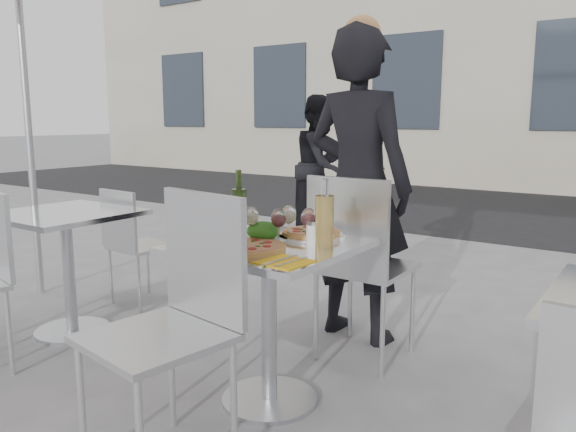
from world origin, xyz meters
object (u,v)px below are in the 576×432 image
Objects in this scene: salad_plate at (263,233)px; side_chair_lfar at (132,238)px; woman_diner at (359,187)px; carafe at (325,219)px; main_table at (269,289)px; chair_far at (357,254)px; napkin_left at (194,243)px; wineglass_white_a at (251,217)px; wineglass_white_b at (289,216)px; wineglass_red_b at (309,219)px; pedestrian_a at (321,165)px; wineglass_red_a at (279,219)px; pizza_far at (311,234)px; chair_near at (179,306)px; pizza_near at (249,247)px; sugar_shaker at (314,233)px; wine_bottle at (239,206)px; side_table_left at (67,246)px; napkin_right at (285,262)px.

side_chair_lfar is at bearing 161.15° from salad_plate.
carafe is (0.29, -0.87, -0.03)m from woman_diner.
main_table is 0.63m from chair_far.
main_table is at bearing 78.94° from chair_far.
salad_plate is at bearing 54.21° from napkin_left.
wineglass_white_b is (0.11, 0.13, 0.00)m from wineglass_white_a.
wineglass_white_b is (0.09, -0.84, -0.04)m from woman_diner.
pedestrian_a is at bearing 120.60° from wineglass_red_b.
wineglass_red_a and wineglass_red_b have the same top height.
chair_near is at bearing -99.12° from pizza_far.
napkin_left is (-0.31, -0.20, -0.11)m from wineglass_red_a.
pedestrian_a is at bearing 120.71° from pizza_far.
carafe is 0.33m from wineglass_white_a.
main_table is 2.45× the size of pizza_near.
carafe is 0.09m from wineglass_red_b.
wineglass_red_b is (1.73, -0.46, 0.37)m from side_chair_lfar.
sugar_shaker is at bearing 39.37° from napkin_left.
carafe is at bearing -41.08° from pizza_far.
napkin_left is at bearing -147.22° from wineglass_red_a.
chair_near reaches higher than salad_plate.
carafe is 1.41× the size of napkin_left.
napkin_left is (-0.21, -1.14, -0.15)m from woman_diner.
wine_bottle is at bearing 168.89° from sugar_shaker.
pizza_near is at bearing -160.92° from pedestrian_a.
chair_far reaches higher than side_chair_lfar.
wine_bottle is at bearing 155.69° from wineglass_red_a.
wineglass_white_a reaches higher than salad_plate.
wineglass_white_b reaches higher than side_table_left.
pizza_near is at bearing -104.56° from wineglass_red_a.
chair_far is 0.49m from woman_diner.
sugar_shaker is at bearing 78.69° from chair_near.
napkin_left is (-0.22, -0.22, -0.03)m from salad_plate.
pedestrian_a reaches higher than wineglass_red_a.
wine_bottle reaches higher than wineglass_white_b.
wine_bottle is (-0.26, 0.14, 0.08)m from salad_plate.
woman_diner is 11.46× the size of wineglass_white_a.
chair_near is at bearing -93.67° from main_table.
wineglass_red_b is (1.99, -3.36, 0.08)m from pedestrian_a.
napkin_right is at bearing -50.24° from wineglass_red_a.
wineglass_red_a is (-0.19, -0.07, -0.01)m from carafe.
pizza_near is (0.04, 0.38, 0.16)m from chair_near.
woman_diner is 11.46× the size of wineglass_red_a.
sugar_shaker is (0.18, 0.22, 0.04)m from pizza_near.
main_table is 4.76× the size of wineglass_white_a.
wineglass_white_b is at bearing 48.02° from wineglass_white_a.
wineglass_red_a reaches higher than sugar_shaker.
side_table_left is at bearing 169.32° from chair_near.
sugar_shaker is 0.16m from wineglass_red_a.
carafe reaches higher than salad_plate.
side_chair_lfar is 1.53m from napkin_left.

